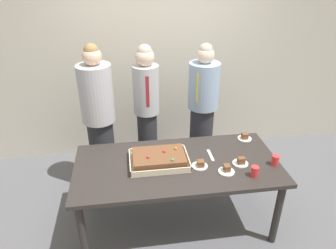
# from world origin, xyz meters

# --- Properties ---
(ground_plane) EXTENTS (12.00, 12.00, 0.00)m
(ground_plane) POSITION_xyz_m (0.00, 0.00, 0.00)
(ground_plane) COLOR #5B5B60
(interior_back_panel) EXTENTS (8.00, 0.12, 3.00)m
(interior_back_panel) POSITION_xyz_m (0.00, 1.60, 1.50)
(interior_back_panel) COLOR beige
(interior_back_panel) RESTS_ON ground_plane
(party_table) EXTENTS (1.96, 0.93, 0.75)m
(party_table) POSITION_xyz_m (0.00, 0.00, 0.67)
(party_table) COLOR #2D2826
(party_table) RESTS_ON ground_plane
(sheet_cake) EXTENTS (0.56, 0.40, 0.12)m
(sheet_cake) POSITION_xyz_m (-0.17, 0.04, 0.80)
(sheet_cake) COLOR beige
(sheet_cake) RESTS_ON party_table
(plated_slice_near_left) EXTENTS (0.15, 0.15, 0.07)m
(plated_slice_near_left) POSITION_xyz_m (0.60, -0.09, 0.78)
(plated_slice_near_left) COLOR white
(plated_slice_near_left) RESTS_ON party_table
(plated_slice_near_right) EXTENTS (0.15, 0.15, 0.07)m
(plated_slice_near_right) POSITION_xyz_m (0.20, -0.08, 0.78)
(plated_slice_near_right) COLOR white
(plated_slice_near_right) RESTS_ON party_table
(plated_slice_far_left) EXTENTS (0.15, 0.15, 0.07)m
(plated_slice_far_left) POSITION_xyz_m (0.43, -0.19, 0.78)
(plated_slice_far_left) COLOR white
(plated_slice_far_left) RESTS_ON party_table
(plated_slice_far_right) EXTENTS (0.15, 0.15, 0.07)m
(plated_slice_far_right) POSITION_xyz_m (0.80, 0.35, 0.78)
(plated_slice_far_right) COLOR white
(plated_slice_far_right) RESTS_ON party_table
(drink_cup_nearest) EXTENTS (0.07, 0.07, 0.10)m
(drink_cup_nearest) POSITION_xyz_m (0.91, -0.15, 0.80)
(drink_cup_nearest) COLOR red
(drink_cup_nearest) RESTS_ON party_table
(drink_cup_middle) EXTENTS (0.07, 0.07, 0.10)m
(drink_cup_middle) POSITION_xyz_m (0.65, -0.29, 0.80)
(drink_cup_middle) COLOR red
(drink_cup_middle) RESTS_ON party_table
(cake_server_utensil) EXTENTS (0.03, 0.20, 0.01)m
(cake_server_utensil) POSITION_xyz_m (0.35, 0.09, 0.76)
(cake_server_utensil) COLOR silver
(cake_server_utensil) RESTS_ON party_table
(person_serving_front) EXTENTS (0.31, 0.31, 1.67)m
(person_serving_front) POSITION_xyz_m (-0.21, 1.00, 0.89)
(person_serving_front) COLOR #28282D
(person_serving_front) RESTS_ON ground_plane
(person_green_shirt_behind) EXTENTS (0.36, 0.36, 1.67)m
(person_green_shirt_behind) POSITION_xyz_m (0.47, 0.93, 0.86)
(person_green_shirt_behind) COLOR #28282D
(person_green_shirt_behind) RESTS_ON ground_plane
(person_striped_tie_right) EXTENTS (0.37, 0.37, 1.75)m
(person_striped_tie_right) POSITION_xyz_m (-0.76, 0.77, 0.90)
(person_striped_tie_right) COLOR #28282D
(person_striped_tie_right) RESTS_ON ground_plane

